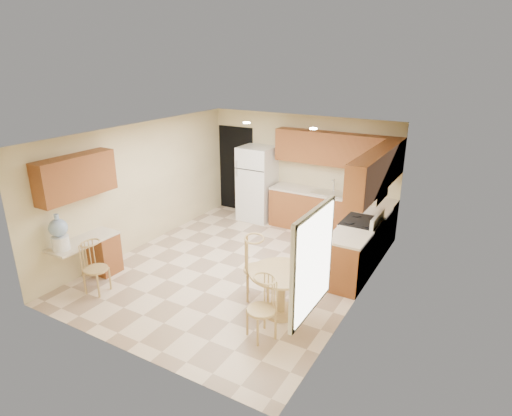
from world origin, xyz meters
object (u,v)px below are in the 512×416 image
Objects in this scene: stove at (360,243)px; chair_desk at (91,265)px; chair_table_b at (258,305)px; refrigerator at (257,184)px; chair_table_a at (255,264)px; water_crock at (59,234)px; dining_table at (281,286)px.

stove is 1.24× the size of chair_desk.
stove is 1.20× the size of chair_table_b.
stove is at bearing 124.10° from chair_desk.
chair_desk is (-0.60, -4.36, -0.34)m from refrigerator.
chair_table_a is 1.71× the size of water_crock.
chair_table_a is at bearing -27.56° from chair_table_b.
stove is 2.89m from chair_table_b.
water_crock is (-1.05, -4.52, 0.17)m from refrigerator.
chair_desk is (-3.47, -3.14, 0.07)m from stove.
chair_desk is at bearing -160.55° from dining_table.
chair_table_b is 2.96m from chair_desk.
dining_table is at bearing -104.58° from stove.
chair_table_b is 3.47m from water_crock.
chair_table_b is at bearing 7.63° from water_crock.
dining_table is 0.59m from chair_table_a.
chair_table_b is 1.03× the size of chair_desk.
chair_table_b is (0.02, -0.74, 0.09)m from dining_table.
chair_table_a reaches higher than chair_table_b.
dining_table is (2.33, -3.33, -0.41)m from refrigerator.
stove is 5.16m from water_crock.
stove is (2.88, -1.22, -0.41)m from refrigerator.
stove reaches higher than dining_table.
stove reaches higher than chair_table_b.
chair_table_b is at bearing 2.97° from chair_table_a.
chair_table_a reaches higher than chair_desk.
stove is at bearing 40.06° from water_crock.
refrigerator is at bearing 179.35° from chair_table_a.
dining_table is 1.60× the size of water_crock.
chair_table_b reaches higher than dining_table.
chair_table_a is (-0.55, 0.15, 0.16)m from dining_table.
refrigerator is 4.64m from water_crock.
chair_table_a is at bearing 164.66° from dining_table.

